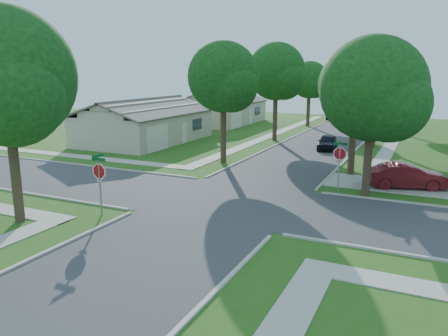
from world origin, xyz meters
TOP-DOWN VIEW (x-y plane):
  - ground at (0.00, 0.00)m, footprint 100.00×100.00m
  - road_ns at (0.00, 0.00)m, footprint 7.00×100.00m
  - sidewalk_ne at (6.10, 26.00)m, footprint 1.20×40.00m
  - sidewalk_nw at (-6.10, 26.00)m, footprint 1.20×40.00m
  - driveway at (7.90, 7.10)m, footprint 8.80×3.60m
  - stop_sign_sw at (-4.70, -4.70)m, footprint 1.05×0.80m
  - stop_sign_ne at (4.70, 4.70)m, footprint 1.05×0.80m
  - tree_e_near at (4.75, 9.01)m, footprint 4.97×4.80m
  - tree_e_mid at (4.76, 21.01)m, footprint 5.59×5.40m
  - tree_e_far at (4.75, 34.01)m, footprint 5.17×5.00m
  - tree_w_near at (-4.64, 9.01)m, footprint 5.38×5.20m
  - tree_w_mid at (-4.64, 21.01)m, footprint 5.80×5.60m
  - tree_w_far at (-4.65, 34.01)m, footprint 4.76×4.60m
  - tree_sw_corner at (-7.44, -6.99)m, footprint 6.21×6.00m
  - tree_ne_corner at (6.36, 4.21)m, footprint 5.80×5.60m
  - house_nw_near at (-15.99, 15.00)m, footprint 8.42×13.60m
  - house_nw_far at (-15.99, 32.00)m, footprint 8.42×13.60m
  - car_driveway at (8.24, 6.83)m, footprint 4.76×2.85m
  - car_curb_east at (1.20, 18.05)m, footprint 1.97×4.00m
  - car_curb_west at (-3.20, 43.15)m, footprint 2.36×5.02m

SIDE VIEW (x-z plane):
  - ground at x=0.00m, z-range 0.00..0.00m
  - road_ns at x=0.00m, z-range -0.01..0.01m
  - sidewalk_ne at x=6.10m, z-range 0.00..0.04m
  - sidewalk_nw at x=-6.10m, z-range 0.00..0.04m
  - driveway at x=7.90m, z-range 0.00..0.05m
  - car_curb_east at x=1.20m, z-range 0.00..1.31m
  - car_curb_west at x=-3.20m, z-range 0.00..1.41m
  - car_driveway at x=8.24m, z-range 0.00..1.48m
  - house_nw_near at x=-15.99m, z-range -0.60..3.63m
  - house_nw_far at x=-15.99m, z-range -0.60..3.63m
  - stop_sign_sw at x=-4.70m, z-range 0.54..3.52m
  - stop_sign_ne at x=4.70m, z-range 0.54..3.52m
  - tree_w_far at x=-4.65m, z-range 1.49..9.52m
  - tree_ne_corner at x=6.36m, z-range 1.26..9.92m
  - tree_e_near at x=4.75m, z-range 1.50..9.78m
  - tree_e_far at x=4.75m, z-range 1.62..10.34m
  - tree_w_near at x=-4.64m, z-range 1.63..10.60m
  - tree_e_mid at x=4.76m, z-range 1.64..10.86m
  - tree_sw_corner at x=-7.44m, z-range 1.49..11.04m
  - tree_w_mid at x=-4.64m, z-range 1.71..11.27m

